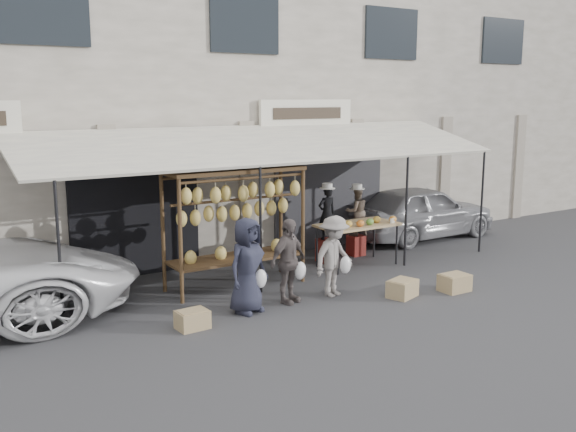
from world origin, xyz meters
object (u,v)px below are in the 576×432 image
banana_rack (236,205)px  sedan (421,211)px  vendor_right (357,211)px  crate_near_b (454,283)px  customer_right (334,256)px  crate_far (192,320)px  crate_near_a (402,288)px  vendor_left (327,213)px  customer_left (247,265)px  produce_table (359,225)px  customer_mid (288,261)px

banana_rack → sedan: 6.08m
vendor_right → crate_near_b: size_ratio=2.08×
banana_rack → sedan: banana_rack is taller
customer_right → sedan: size_ratio=0.36×
vendor_right → crate_far: bearing=37.9°
banana_rack → crate_near_a: size_ratio=5.06×
vendor_left → customer_left: vendor_left is taller
banana_rack → customer_left: 1.64m
vendor_left → crate_near_b: (0.74, -2.99, -0.91)m
produce_table → customer_mid: 2.87m
customer_mid → crate_far: size_ratio=3.13×
produce_table → vendor_left: size_ratio=1.50×
produce_table → vendor_right: bearing=54.6°
vendor_right → customer_right: vendor_right is taller
crate_near_b → customer_mid: bearing=160.0°
vendor_right → banana_rack: bearing=25.3°
vendor_left → crate_far: vendor_left is taller
customer_mid → customer_right: size_ratio=1.02×
produce_table → sedan: (3.01, 1.28, -0.19)m
vendor_left → customer_right: bearing=60.3°
crate_near_a → sedan: sedan is taller
crate_near_b → sedan: 4.52m
produce_table → vendor_left: vendor_left is taller
crate_far → sedan: size_ratio=0.12×
sedan → vendor_right: bearing=101.6°
vendor_left → sedan: (3.37, 0.65, -0.38)m
crate_near_b → produce_table: bearing=99.1°
banana_rack → customer_left: size_ratio=1.63×
vendor_left → customer_left: 3.63m
crate_near_a → customer_mid: bearing=156.5°
produce_table → customer_left: customer_left is taller
customer_mid → customer_left: bearing=165.1°
sedan → crate_far: bearing=110.3°
customer_mid → sedan: (5.57, 2.56, -0.06)m
customer_right → produce_table: bearing=24.7°
vendor_left → customer_right: vendor_left is taller
vendor_right → customer_left: bearing=41.2°
customer_left → customer_right: (1.72, -0.05, -0.07)m
produce_table → customer_mid: bearing=-153.4°
banana_rack → crate_near_b: bearing=-36.0°
crate_near_a → customer_left: bearing=164.4°
customer_right → crate_near_b: bearing=-40.3°
crate_near_b → sedan: size_ratio=0.13×
customer_mid → crate_far: 2.03m
vendor_left → crate_near_b: bearing=107.0°
banana_rack → crate_near_b: size_ratio=4.98×
vendor_right → customer_left: 4.46m
customer_right → crate_near_a: (0.99, -0.71, -0.57)m
vendor_left → customer_mid: size_ratio=0.77×
banana_rack → customer_mid: banana_rack is taller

